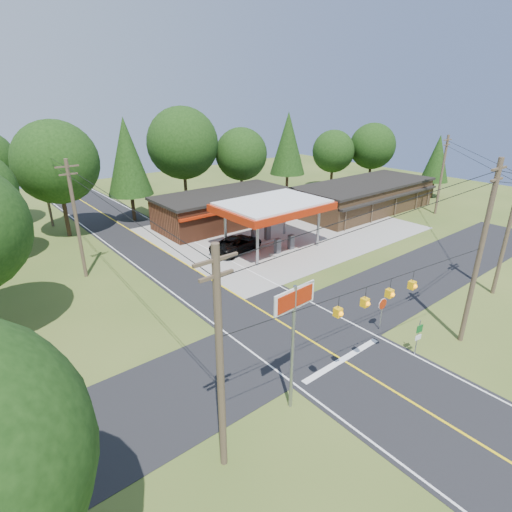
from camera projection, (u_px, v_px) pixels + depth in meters
ground at (299, 334)px, 26.21m from camera, size 120.00×120.00×0.00m
main_highway at (299, 334)px, 26.21m from camera, size 8.00×120.00×0.02m
cross_road at (299, 334)px, 26.20m from camera, size 70.00×7.00×0.02m
lane_center_yellow at (299, 333)px, 26.20m from camera, size 0.15×110.00×0.00m
gas_canopy at (273, 207)px, 39.20m from camera, size 10.60×7.40×4.88m
convenience_store at (224, 208)px, 47.85m from camera, size 16.40×7.55×3.80m
strip_building at (365, 196)px, 53.32m from camera, size 20.40×8.75×3.80m
utility_pole_near_right at (480, 254)px, 23.31m from camera, size 1.80×0.30×11.50m
utility_pole_near_left at (220, 362)px, 15.11m from camera, size 1.80×0.30×10.00m
utility_pole_far_left at (76, 218)px, 32.53m from camera, size 1.80×0.30×10.00m
utility_pole_right_b at (508, 231)px, 29.63m from camera, size 1.80×0.30×10.00m
utility_pole_far_right at (442, 174)px, 50.57m from camera, size 1.80×0.30×10.00m
utility_pole_north at (45, 187)px, 45.80m from camera, size 0.30×0.30×9.50m
overhead_beacons at (379, 284)px, 18.97m from camera, size 17.04×2.04×1.03m
treeline_backdrop at (143, 168)px, 41.13m from camera, size 70.27×51.59×13.30m
suv_car at (237, 244)px, 39.63m from camera, size 6.78×6.78×1.60m
sedan_car at (278, 211)px, 50.98m from camera, size 4.87×4.87×1.37m
big_stop_sign at (294, 320)px, 18.25m from camera, size 2.51×0.23×6.77m
octagonal_stop_sign at (382, 307)px, 26.00m from camera, size 0.83×0.10×2.37m
route_sign_post at (418, 335)px, 23.55m from camera, size 0.49×0.13×2.39m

